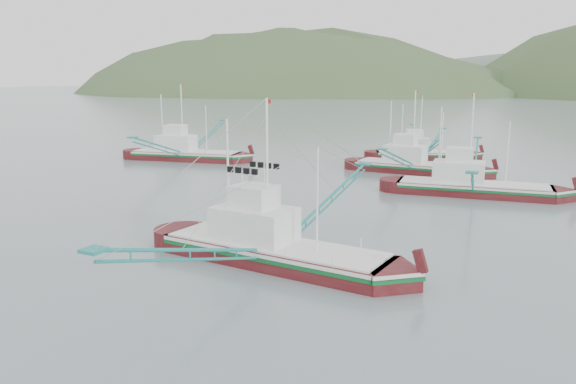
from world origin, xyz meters
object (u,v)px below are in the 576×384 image
at_px(bg_boat_right, 472,179).
at_px(bg_boat_left, 185,146).
at_px(bg_boat_extra, 415,161).
at_px(main_boat, 271,238).
at_px(bg_boat_far, 422,146).

height_order(bg_boat_right, bg_boat_left, bg_boat_left).
xyz_separation_m(bg_boat_left, bg_boat_extra, (32.39, 3.78, -0.48)).
height_order(main_boat, bg_boat_far, main_boat).
bearing_deg(bg_boat_extra, bg_boat_far, 100.61).
relative_size(main_boat, bg_boat_right, 1.03).
bearing_deg(bg_boat_extra, bg_boat_right, -50.51).
bearing_deg(main_boat, bg_boat_extra, 95.38).
xyz_separation_m(bg_boat_right, bg_boat_extra, (-8.51, 10.93, -0.16)).
bearing_deg(bg_boat_right, bg_boat_far, 106.98).
xyz_separation_m(main_boat, bg_boat_extra, (-0.25, 38.70, -0.12)).
bearing_deg(bg_boat_extra, bg_boat_left, -171.76).
bearing_deg(bg_boat_far, bg_boat_right, -87.33).
distance_m(bg_boat_right, bg_boat_left, 41.51).
distance_m(main_boat, bg_boat_right, 28.98).
bearing_deg(bg_boat_far, bg_boat_extra, -102.34).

